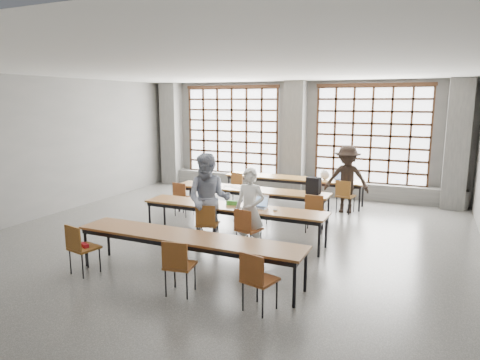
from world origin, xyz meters
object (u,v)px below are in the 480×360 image
chair_back_mid (315,191)px  chair_mid_centre (255,203)px  desk_row_c (233,209)px  chair_mid_left (182,196)px  mouse (275,210)px  desk_row_d (187,239)px  student_back (347,179)px  plastic_bag (325,175)px  desk_row_a (293,180)px  red_pouch (84,245)px  student_female (209,200)px  chair_back_right (345,193)px  laptop_back (341,178)px  phone (239,208)px  chair_front_left (207,221)px  green_box (232,203)px  student_male (250,210)px  chair_back_left (239,184)px  chair_near_right (257,276)px  chair_near_mid (178,262)px  chair_near_left (80,244)px  chair_mid_right (314,209)px  laptop_front (259,205)px  desk_row_b (250,191)px  backpack (313,186)px

chair_back_mid → chair_mid_centre: (-0.94, -1.96, 0.00)m
desk_row_c → chair_mid_left: (-1.97, 1.17, -0.13)m
mouse → desk_row_d: bearing=-110.5°
student_back → plastic_bag: 0.89m
desk_row_a → red_pouch: size_ratio=20.00×
chair_mid_left → student_female: student_female is taller
chair_back_right → plastic_bag: 1.02m
laptop_back → phone: laptop_back is taller
chair_back_right → student_female: bearing=-119.4°
chair_front_left → green_box: (0.23, 0.71, 0.24)m
student_male → plastic_bag: bearing=84.4°
chair_back_left → student_back: (3.02, 0.13, 0.35)m
mouse → chair_mid_centre: bearing=127.9°
desk_row_a → plastic_bag: (0.90, 0.05, 0.21)m
chair_mid_left → phone: chair_mid_left is taller
chair_back_right → chair_near_right: size_ratio=1.00×
chair_near_mid → student_back: student_back is taller
chair_near_mid → student_male: size_ratio=0.53×
plastic_bag → chair_back_right: bearing=-44.8°
desk_row_c → chair_near_left: size_ratio=4.55×
chair_mid_left → red_pouch: chair_mid_left is taller
chair_back_right → laptop_back: (-0.25, 0.74, 0.25)m
chair_near_left → chair_front_left: bearing=59.1°
desk_row_c → chair_mid_right: chair_mid_right is taller
chair_mid_centre → plastic_bag: 2.86m
chair_near_mid → plastic_bag: (0.68, 6.56, 0.34)m
desk_row_c → chair_mid_left: 2.29m
desk_row_d → laptop_front: (0.38, 2.23, 0.13)m
desk_row_d → student_female: size_ratio=2.13×
student_back → plastic_bag: student_back is taller
laptop_back → mouse: size_ratio=4.36×
desk_row_b → desk_row_c: size_ratio=1.00×
phone → laptop_back: bearing=71.6°
desk_row_b → red_pouch: size_ratio=20.00×
chair_front_left → student_male: student_male is taller
chair_near_left → plastic_bag: (2.61, 6.56, 0.34)m
phone → backpack: backpack is taller
chair_mid_right → chair_mid_left: bearing=-180.0°
desk_row_b → chair_near_right: (2.00, -4.54, -0.13)m
chair_back_mid → laptop_back: laptop_back is taller
desk_row_d → laptop_front: laptop_front is taller
chair_mid_centre → chair_near_left: (-1.57, -3.92, 0.00)m
laptop_front → chair_front_left: bearing=-138.3°
desk_row_a → red_pouch: (-1.70, -6.43, -0.16)m
desk_row_d → student_female: student_female is taller
laptop_back → green_box: size_ratio=1.71×
green_box → mouse: bearing=-5.7°
desk_row_c → student_male: size_ratio=2.43×
desk_row_d → student_male: (0.43, 1.62, 0.16)m
chair_mid_left → chair_front_left: size_ratio=1.00×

